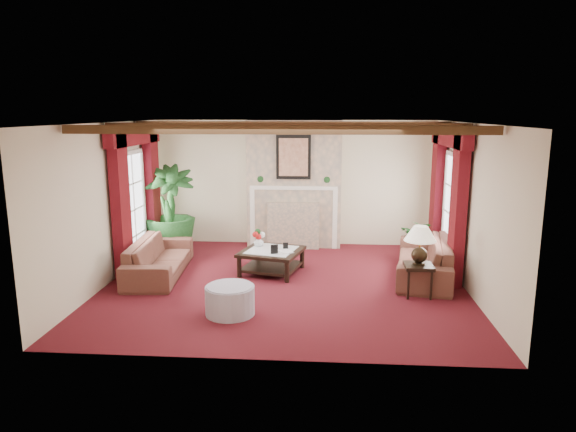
# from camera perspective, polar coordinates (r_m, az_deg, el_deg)

# --- Properties ---
(floor) EXTENTS (6.00, 6.00, 0.00)m
(floor) POSITION_cam_1_polar(r_m,az_deg,el_deg) (8.82, -0.36, -7.51)
(floor) COLOR #440C11
(floor) RESTS_ON ground
(ceiling) EXTENTS (6.00, 6.00, 0.00)m
(ceiling) POSITION_cam_1_polar(r_m,az_deg,el_deg) (8.34, -0.39, 10.30)
(ceiling) COLOR white
(ceiling) RESTS_ON floor
(back_wall) EXTENTS (6.00, 0.02, 2.70)m
(back_wall) POSITION_cam_1_polar(r_m,az_deg,el_deg) (11.19, 0.74, 3.69)
(back_wall) COLOR beige
(back_wall) RESTS_ON ground
(left_wall) EXTENTS (0.02, 5.50, 2.70)m
(left_wall) POSITION_cam_1_polar(r_m,az_deg,el_deg) (9.21, -19.33, 1.32)
(left_wall) COLOR beige
(left_wall) RESTS_ON ground
(right_wall) EXTENTS (0.02, 5.50, 2.70)m
(right_wall) POSITION_cam_1_polar(r_m,az_deg,el_deg) (8.77, 19.57, 0.82)
(right_wall) COLOR beige
(right_wall) RESTS_ON ground
(ceiling_beams) EXTENTS (6.00, 3.00, 0.12)m
(ceiling_beams) POSITION_cam_1_polar(r_m,az_deg,el_deg) (8.34, -0.39, 9.89)
(ceiling_beams) COLOR #382212
(ceiling_beams) RESTS_ON ceiling
(fireplace) EXTENTS (2.00, 0.52, 2.70)m
(fireplace) POSITION_cam_1_polar(r_m,az_deg,el_deg) (10.88, 0.70, 10.60)
(fireplace) COLOR tan
(fireplace) RESTS_ON ground
(french_door_left) EXTENTS (0.10, 1.10, 2.16)m
(french_door_left) POSITION_cam_1_polar(r_m,az_deg,el_deg) (10.02, -17.21, 6.74)
(french_door_left) COLOR white
(french_door_left) RESTS_ON ground
(french_door_right) EXTENTS (0.10, 1.10, 2.16)m
(french_door_right) POSITION_cam_1_polar(r_m,az_deg,el_deg) (9.62, 18.16, 6.50)
(french_door_right) COLOR white
(french_door_right) RESTS_ON ground
(curtains_left) EXTENTS (0.20, 2.40, 2.55)m
(curtains_left) POSITION_cam_1_polar(r_m,az_deg,el_deg) (9.96, -16.76, 9.16)
(curtains_left) COLOR #500A0C
(curtains_left) RESTS_ON ground
(curtains_right) EXTENTS (0.20, 2.40, 2.55)m
(curtains_right) POSITION_cam_1_polar(r_m,az_deg,el_deg) (9.57, 17.67, 9.03)
(curtains_right) COLOR #500A0C
(curtains_right) RESTS_ON ground
(sofa_left) EXTENTS (2.24, 0.95, 0.84)m
(sofa_left) POSITION_cam_1_polar(r_m,az_deg,el_deg) (9.46, -14.17, -3.90)
(sofa_left) COLOR #3E101C
(sofa_left) RESTS_ON ground
(sofa_right) EXTENTS (2.49, 1.42, 0.89)m
(sofa_right) POSITION_cam_1_polar(r_m,az_deg,el_deg) (9.39, 14.91, -3.89)
(sofa_right) COLOR #3E101C
(sofa_right) RESTS_ON ground
(potted_palm) EXTENTS (2.37, 2.57, 1.02)m
(potted_palm) POSITION_cam_1_polar(r_m,az_deg,el_deg) (10.82, -12.91, -1.42)
(potted_palm) COLOR black
(potted_palm) RESTS_ON ground
(small_plant) EXTENTS (1.48, 1.49, 0.62)m
(small_plant) POSITION_cam_1_polar(r_m,az_deg,el_deg) (10.50, 14.47, -2.98)
(small_plant) COLOR black
(small_plant) RESTS_ON ground
(coffee_table) EXTENTS (1.24, 1.24, 0.42)m
(coffee_table) POSITION_cam_1_polar(r_m,az_deg,el_deg) (9.36, -1.83, -5.04)
(coffee_table) COLOR black
(coffee_table) RESTS_ON ground
(side_table) EXTENTS (0.52, 0.52, 0.52)m
(side_table) POSITION_cam_1_polar(r_m,az_deg,el_deg) (8.44, 14.24, -6.92)
(side_table) COLOR black
(side_table) RESTS_ON ground
(ottoman) EXTENTS (0.71, 0.71, 0.42)m
(ottoman) POSITION_cam_1_polar(r_m,az_deg,el_deg) (7.54, -6.46, -9.29)
(ottoman) COLOR #A8A5BB
(ottoman) RESTS_ON ground
(table_lamp) EXTENTS (0.50, 0.50, 0.64)m
(table_lamp) POSITION_cam_1_polar(r_m,az_deg,el_deg) (8.28, 14.44, -3.12)
(table_lamp) COLOR black
(table_lamp) RESTS_ON side_table
(flower_vase) EXTENTS (0.30, 0.30, 0.19)m
(flower_vase) POSITION_cam_1_polar(r_m,az_deg,el_deg) (9.54, -3.29, -2.87)
(flower_vase) COLOR silver
(flower_vase) RESTS_ON coffee_table
(book) EXTENTS (0.22, 0.20, 0.27)m
(book) POSITION_cam_1_polar(r_m,az_deg,el_deg) (9.07, -0.78, -3.33)
(book) COLOR black
(book) RESTS_ON coffee_table
(photo_frame_a) EXTENTS (0.13, 0.07, 0.17)m
(photo_frame_a) POSITION_cam_1_polar(r_m,az_deg,el_deg) (9.02, -1.53, -3.74)
(photo_frame_a) COLOR black
(photo_frame_a) RESTS_ON coffee_table
(photo_frame_b) EXTENTS (0.10, 0.03, 0.12)m
(photo_frame_b) POSITION_cam_1_polar(r_m,az_deg,el_deg) (9.35, -0.27, -3.34)
(photo_frame_b) COLOR black
(photo_frame_b) RESTS_ON coffee_table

